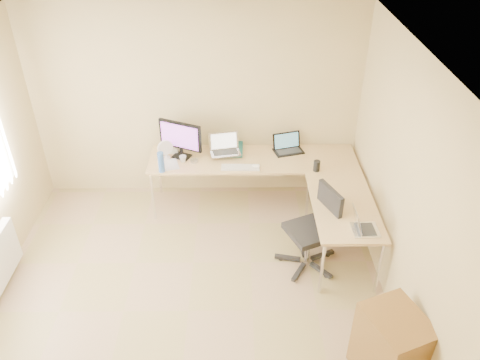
{
  "coord_description": "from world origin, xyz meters",
  "views": [
    {
      "loc": [
        0.51,
        -3.39,
        3.91
      ],
      "look_at": [
        0.55,
        1.1,
        0.9
      ],
      "focal_mm": 35.93,
      "sensor_mm": 36.0,
      "label": 1
    }
  ],
  "objects_px": {
    "water_bottle": "(161,162)",
    "office_chair": "(309,230)",
    "desk_fan": "(166,150)",
    "desk_return": "(340,230)",
    "laptop_center": "(225,145)",
    "laptop_return": "(367,222)",
    "desk_main": "(253,182)",
    "monitor": "(181,140)",
    "cabinet": "(391,349)",
    "laptop_black": "(289,144)",
    "mug": "(183,159)",
    "keyboard": "(240,167)"
  },
  "relations": [
    {
      "from": "desk_main",
      "to": "water_bottle",
      "type": "xyz_separation_m",
      "value": [
        -1.13,
        -0.3,
        0.5
      ]
    },
    {
      "from": "desk_fan",
      "to": "laptop_return",
      "type": "height_order",
      "value": "desk_fan"
    },
    {
      "from": "laptop_center",
      "to": "laptop_return",
      "type": "bearing_deg",
      "value": -56.48
    },
    {
      "from": "desk_return",
      "to": "mug",
      "type": "xyz_separation_m",
      "value": [
        -1.86,
        0.93,
        0.41
      ]
    },
    {
      "from": "monitor",
      "to": "mug",
      "type": "xyz_separation_m",
      "value": [
        0.03,
        -0.12,
        -0.21
      ]
    },
    {
      "from": "laptop_black",
      "to": "laptop_center",
      "type": "bearing_deg",
      "value": 172.06
    },
    {
      "from": "keyboard",
      "to": "desk_fan",
      "type": "relative_size",
      "value": 1.9
    },
    {
      "from": "monitor",
      "to": "desk_fan",
      "type": "relative_size",
      "value": 2.31
    },
    {
      "from": "desk_return",
      "to": "water_bottle",
      "type": "bearing_deg",
      "value": 161.51
    },
    {
      "from": "keyboard",
      "to": "laptop_return",
      "type": "relative_size",
      "value": 1.48
    },
    {
      "from": "water_bottle",
      "to": "desk_fan",
      "type": "bearing_deg",
      "value": 85.84
    },
    {
      "from": "water_bottle",
      "to": "keyboard",
      "type": "bearing_deg",
      "value": 3.9
    },
    {
      "from": "desk_fan",
      "to": "cabinet",
      "type": "height_order",
      "value": "desk_fan"
    },
    {
      "from": "laptop_center",
      "to": "laptop_return",
      "type": "relative_size",
      "value": 1.16
    },
    {
      "from": "monitor",
      "to": "laptop_black",
      "type": "distance_m",
      "value": 1.39
    },
    {
      "from": "laptop_center",
      "to": "mug",
      "type": "xyz_separation_m",
      "value": [
        -0.53,
        -0.12,
        -0.13
      ]
    },
    {
      "from": "keyboard",
      "to": "mug",
      "type": "xyz_separation_m",
      "value": [
        -0.72,
        0.16,
        0.03
      ]
    },
    {
      "from": "laptop_return",
      "to": "cabinet",
      "type": "bearing_deg",
      "value": 179.18
    },
    {
      "from": "laptop_black",
      "to": "desk_return",
      "type": "bearing_deg",
      "value": -82.62
    },
    {
      "from": "desk_main",
      "to": "laptop_center",
      "type": "xyz_separation_m",
      "value": [
        -0.36,
        0.05,
        0.54
      ]
    },
    {
      "from": "laptop_black",
      "to": "mug",
      "type": "xyz_separation_m",
      "value": [
        -1.35,
        -0.24,
        -0.08
      ]
    },
    {
      "from": "water_bottle",
      "to": "cabinet",
      "type": "relative_size",
      "value": 0.34
    },
    {
      "from": "desk_return",
      "to": "monitor",
      "type": "height_order",
      "value": "monitor"
    },
    {
      "from": "mug",
      "to": "water_bottle",
      "type": "distance_m",
      "value": 0.34
    },
    {
      "from": "laptop_black",
      "to": "keyboard",
      "type": "bearing_deg",
      "value": -163.98
    },
    {
      "from": "desk_main",
      "to": "office_chair",
      "type": "distance_m",
      "value": 1.3
    },
    {
      "from": "water_bottle",
      "to": "office_chair",
      "type": "relative_size",
      "value": 0.27
    },
    {
      "from": "desk_main",
      "to": "laptop_black",
      "type": "distance_m",
      "value": 0.69
    },
    {
      "from": "desk_fan",
      "to": "office_chair",
      "type": "xyz_separation_m",
      "value": [
        1.69,
        -1.16,
        -0.36
      ]
    },
    {
      "from": "mug",
      "to": "water_bottle",
      "type": "height_order",
      "value": "water_bottle"
    },
    {
      "from": "keyboard",
      "to": "mug",
      "type": "distance_m",
      "value": 0.74
    },
    {
      "from": "desk_return",
      "to": "desk_main",
      "type": "bearing_deg",
      "value": 134.27
    },
    {
      "from": "mug",
      "to": "desk_fan",
      "type": "bearing_deg",
      "value": 158.47
    },
    {
      "from": "desk_main",
      "to": "monitor",
      "type": "relative_size",
      "value": 4.58
    },
    {
      "from": "monitor",
      "to": "laptop_return",
      "type": "height_order",
      "value": "monitor"
    },
    {
      "from": "laptop_black",
      "to": "laptop_return",
      "type": "xyz_separation_m",
      "value": [
        0.64,
        -1.61,
        -0.01
      ]
    },
    {
      "from": "laptop_return",
      "to": "keyboard",
      "type": "bearing_deg",
      "value": 44.77
    },
    {
      "from": "desk_return",
      "to": "laptop_return",
      "type": "xyz_separation_m",
      "value": [
        0.13,
        -0.44,
        0.47
      ]
    },
    {
      "from": "laptop_center",
      "to": "office_chair",
      "type": "distance_m",
      "value": 1.58
    },
    {
      "from": "desk_main",
      "to": "water_bottle",
      "type": "distance_m",
      "value": 1.27
    },
    {
      "from": "laptop_return",
      "to": "laptop_center",
      "type": "bearing_deg",
      "value": 42.87
    },
    {
      "from": "desk_main",
      "to": "laptop_return",
      "type": "relative_size",
      "value": 8.27
    },
    {
      "from": "monitor",
      "to": "desk_fan",
      "type": "bearing_deg",
      "value": -144.22
    },
    {
      "from": "laptop_center",
      "to": "desk_fan",
      "type": "height_order",
      "value": "laptop_center"
    },
    {
      "from": "monitor",
      "to": "laptop_black",
      "type": "height_order",
      "value": "monitor"
    },
    {
      "from": "desk_return",
      "to": "laptop_center",
      "type": "xyz_separation_m",
      "value": [
        -1.33,
        1.05,
        0.54
      ]
    },
    {
      "from": "laptop_center",
      "to": "water_bottle",
      "type": "xyz_separation_m",
      "value": [
        -0.77,
        -0.34,
        -0.04
      ]
    },
    {
      "from": "water_bottle",
      "to": "monitor",
      "type": "bearing_deg",
      "value": 58.58
    },
    {
      "from": "keyboard",
      "to": "desk_fan",
      "type": "bearing_deg",
      "value": 166.84
    },
    {
      "from": "keyboard",
      "to": "desk_return",
      "type": "bearing_deg",
      "value": -32.61
    }
  ]
}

